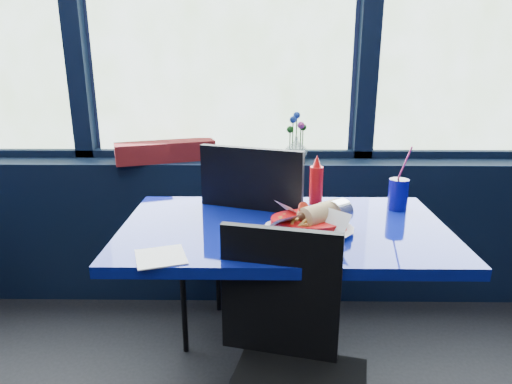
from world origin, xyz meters
The scene contains 10 objects.
window_sill centered at (0.00, 2.87, 0.40)m, with size 5.00×0.26×0.80m, color black.
near_table centered at (0.30, 2.00, 0.57)m, with size 1.20×0.70×0.75m.
chair_near_front centered at (0.30, 1.57, 0.50)m, with size 0.47×0.47×0.87m.
chair_near_back centered at (0.13, 2.32, 0.58)m, with size 0.57×0.58×1.00m.
planter_box centered at (-0.31, 2.84, 0.85)m, with size 0.53×0.13×0.11m, color maroon.
flower_vase centered at (0.40, 2.87, 0.88)m, with size 0.14×0.14×0.26m.
food_basket centered at (0.39, 1.94, 0.79)m, with size 0.33×0.33×0.11m.
ketchup_bottle centered at (0.45, 2.27, 0.84)m, with size 0.06×0.06×0.21m.
soda_cup centered at (0.77, 2.19, 0.82)m, with size 0.08×0.08×0.27m.
napkin centered at (-0.10, 1.72, 0.75)m, with size 0.15×0.15×0.00m, color white.
Camera 1 is at (0.22, 0.42, 1.36)m, focal length 32.00 mm.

